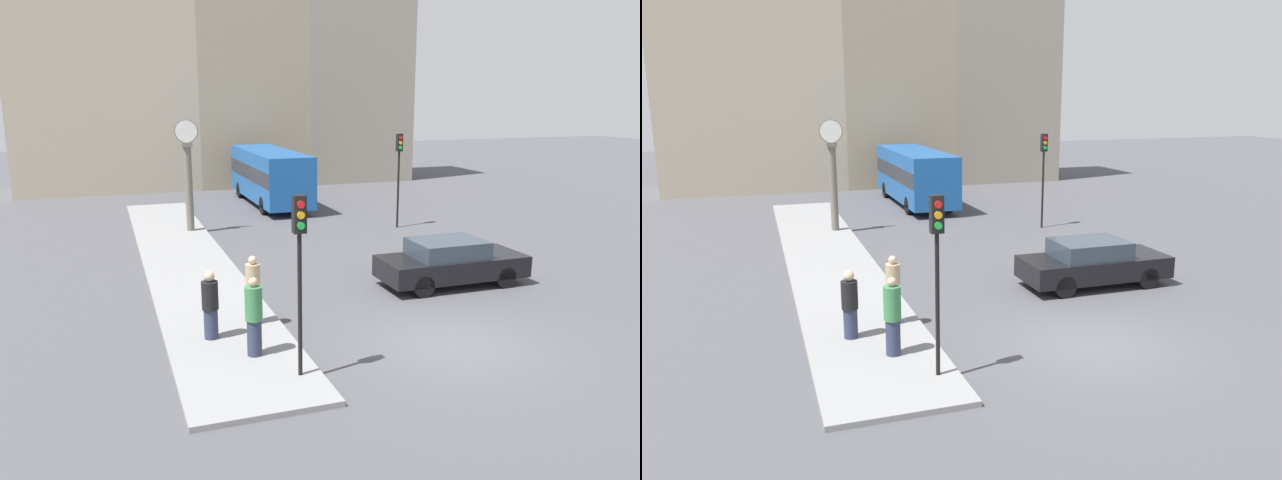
% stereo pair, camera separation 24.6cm
% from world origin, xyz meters
% --- Properties ---
extents(ground_plane, '(120.00, 120.00, 0.00)m').
position_xyz_m(ground_plane, '(0.00, 0.00, 0.00)').
color(ground_plane, '#47474C').
extents(sidewalk_corner, '(2.96, 23.58, 0.13)m').
position_xyz_m(sidewalk_corner, '(-5.08, 9.79, 0.06)').
color(sidewalk_corner, gray).
rests_on(sidewalk_corner, ground_plane).
extents(building_row, '(25.06, 5.00, 16.82)m').
position_xyz_m(building_row, '(0.49, 28.78, 7.16)').
color(building_row, '#B7A88E').
rests_on(building_row, ground_plane).
extents(sedan_car, '(4.57, 1.86, 1.46)m').
position_xyz_m(sedan_car, '(2.36, 4.22, 0.74)').
color(sedan_car, black).
rests_on(sedan_car, ground_plane).
extents(bus_distant, '(2.38, 8.84, 2.91)m').
position_xyz_m(bus_distant, '(0.83, 20.28, 1.66)').
color(bus_distant, '#195199').
rests_on(bus_distant, ground_plane).
extents(traffic_light_near, '(0.26, 0.24, 3.79)m').
position_xyz_m(traffic_light_near, '(-4.07, -0.62, 2.84)').
color(traffic_light_near, black).
rests_on(traffic_light_near, sidewalk_corner).
extents(traffic_light_far, '(0.26, 0.24, 4.15)m').
position_xyz_m(traffic_light_far, '(4.66, 12.57, 2.95)').
color(traffic_light_far, black).
rests_on(traffic_light_far, ground_plane).
extents(street_clock, '(0.97, 0.42, 4.68)m').
position_xyz_m(street_clock, '(-4.24, 14.43, 2.44)').
color(street_clock, '#666056').
rests_on(street_clock, sidewalk_corner).
extents(pedestrian_black_jacket, '(0.39, 0.39, 1.67)m').
position_xyz_m(pedestrian_black_jacket, '(-5.47, 2.00, 0.95)').
color(pedestrian_black_jacket, '#2D334C').
rests_on(pedestrian_black_jacket, sidewalk_corner).
extents(pedestrian_green_hoodie, '(0.39, 0.39, 1.81)m').
position_xyz_m(pedestrian_green_hoodie, '(-4.73, 0.69, 1.03)').
color(pedestrian_green_hoodie, '#2D334C').
rests_on(pedestrian_green_hoodie, sidewalk_corner).
extents(pedestrian_tan_coat, '(0.37, 0.37, 1.78)m').
position_xyz_m(pedestrian_tan_coat, '(-4.28, 2.63, 1.01)').
color(pedestrian_tan_coat, '#2D334C').
rests_on(pedestrian_tan_coat, sidewalk_corner).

